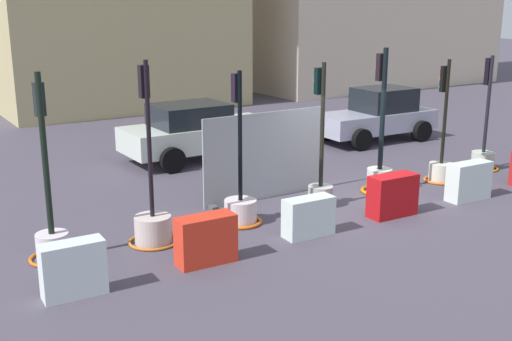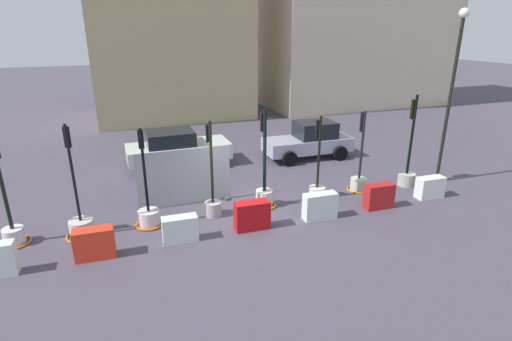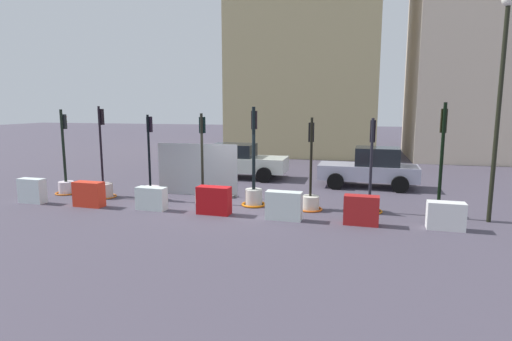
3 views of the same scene
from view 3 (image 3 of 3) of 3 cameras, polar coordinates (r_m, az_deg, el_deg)
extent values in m
plane|color=#4A4351|center=(14.48, -4.33, -4.98)|extent=(120.00, 120.00, 0.00)
cylinder|color=silver|center=(18.11, -24.84, -2.17)|extent=(0.58, 0.58, 0.49)
cylinder|color=black|center=(17.89, -25.19, 3.10)|extent=(0.11, 0.11, 2.86)
cube|color=black|center=(17.91, -25.11, 6.16)|extent=(0.19, 0.15, 0.58)
sphere|color=red|center=(17.96, -24.96, 6.79)|extent=(0.11, 0.11, 0.11)
sphere|color=orange|center=(17.96, -24.92, 6.18)|extent=(0.11, 0.11, 0.11)
sphere|color=green|center=(17.97, -24.88, 5.57)|extent=(0.11, 0.11, 0.11)
torus|color=orange|center=(18.15, -24.79, -2.83)|extent=(0.87, 0.87, 0.06)
cylinder|color=beige|center=(16.85, -20.42, -2.61)|extent=(0.70, 0.70, 0.54)
cylinder|color=black|center=(16.61, -20.75, 3.28)|extent=(0.08, 0.08, 2.94)
cube|color=black|center=(16.64, -20.72, 6.98)|extent=(0.17, 0.16, 0.59)
sphere|color=red|center=(16.72, -20.58, 7.67)|extent=(0.11, 0.11, 0.11)
sphere|color=orange|center=(16.72, -20.54, 7.00)|extent=(0.11, 0.11, 0.11)
sphere|color=green|center=(16.73, -20.51, 6.32)|extent=(0.11, 0.11, 0.11)
torus|color=orange|center=(16.90, -20.38, -3.40)|extent=(0.96, 0.96, 0.05)
cylinder|color=silver|center=(15.86, -14.42, -3.07)|extent=(0.68, 0.68, 0.51)
cylinder|color=black|center=(15.62, -14.65, 2.62)|extent=(0.09, 0.09, 2.66)
cube|color=black|center=(15.65, -14.58, 6.22)|extent=(0.17, 0.16, 0.57)
sphere|color=red|center=(15.73, -14.45, 6.93)|extent=(0.11, 0.11, 0.11)
sphere|color=orange|center=(15.74, -14.42, 6.24)|extent=(0.11, 0.11, 0.11)
sphere|color=green|center=(15.75, -14.39, 5.56)|extent=(0.11, 0.11, 0.11)
torus|color=orange|center=(15.91, -14.39, -3.83)|extent=(0.90, 0.90, 0.07)
cylinder|color=#ABA9A4|center=(14.98, -7.38, -3.62)|extent=(0.56, 0.56, 0.48)
cylinder|color=black|center=(14.71, -7.50, 2.52)|extent=(0.10, 0.10, 2.75)
cube|color=black|center=(14.76, -7.47, 6.28)|extent=(0.20, 0.19, 0.57)
sphere|color=red|center=(14.85, -7.41, 7.03)|extent=(0.11, 0.11, 0.11)
sphere|color=orange|center=(14.86, -7.40, 6.30)|extent=(0.11, 0.11, 0.11)
sphere|color=green|center=(14.87, -7.38, 5.56)|extent=(0.11, 0.11, 0.11)
cylinder|color=beige|center=(14.49, -0.32, -3.75)|extent=(0.60, 0.60, 0.59)
cylinder|color=black|center=(14.21, -0.33, 3.06)|extent=(0.12, 0.12, 2.87)
cube|color=black|center=(14.27, -0.26, 7.02)|extent=(0.19, 0.17, 0.63)
sphere|color=red|center=(14.36, -0.21, 7.87)|extent=(0.11, 0.11, 0.11)
sphere|color=orange|center=(14.36, -0.21, 7.04)|extent=(0.11, 0.11, 0.11)
sphere|color=green|center=(14.37, -0.21, 6.20)|extent=(0.11, 0.11, 0.11)
torus|color=orange|center=(14.55, -0.32, -4.72)|extent=(0.87, 0.87, 0.08)
cylinder|color=beige|center=(14.02, 7.53, -4.49)|extent=(0.60, 0.60, 0.48)
cylinder|color=black|center=(13.74, 7.67, 1.83)|extent=(0.09, 0.09, 2.63)
cube|color=black|center=(13.77, 7.69, 5.28)|extent=(0.18, 0.16, 0.64)
sphere|color=red|center=(13.84, 7.67, 6.18)|extent=(0.10, 0.10, 0.10)
sphere|color=orange|center=(13.85, 7.65, 5.30)|extent=(0.10, 0.10, 0.10)
sphere|color=green|center=(13.86, 7.63, 4.42)|extent=(0.10, 0.10, 0.10)
torus|color=orange|center=(14.07, 7.52, -5.30)|extent=(0.83, 0.83, 0.06)
cylinder|color=beige|center=(14.16, 15.46, -4.60)|extent=(0.62, 0.62, 0.48)
cylinder|color=black|center=(13.89, 15.72, 1.63)|extent=(0.09, 0.09, 2.62)
cube|color=black|center=(13.92, 15.91, 5.26)|extent=(0.17, 0.14, 0.72)
sphere|color=red|center=(13.99, 15.97, 6.26)|extent=(0.10, 0.10, 0.10)
sphere|color=orange|center=(14.00, 15.93, 5.28)|extent=(0.10, 0.10, 0.10)
sphere|color=green|center=(14.01, 15.89, 4.31)|extent=(0.10, 0.10, 0.10)
torus|color=orange|center=(14.21, 15.42, -5.42)|extent=(0.87, 0.87, 0.06)
cylinder|color=#ACB2A2|center=(14.19, 23.95, -5.01)|extent=(0.71, 0.71, 0.49)
cylinder|color=black|center=(13.89, 24.42, 2.21)|extent=(0.10, 0.10, 3.10)
cube|color=black|center=(13.94, 24.62, 6.29)|extent=(0.18, 0.13, 0.73)
sphere|color=red|center=(14.01, 24.64, 7.31)|extent=(0.11, 0.11, 0.11)
sphere|color=orange|center=(14.02, 24.57, 6.31)|extent=(0.11, 0.11, 0.11)
sphere|color=green|center=(14.03, 24.51, 5.31)|extent=(0.11, 0.11, 0.11)
cube|color=silver|center=(16.94, -28.65, -2.48)|extent=(1.00, 0.43, 0.89)
cube|color=red|center=(15.47, -22.19, -3.06)|extent=(1.07, 0.49, 0.87)
cube|color=silver|center=(14.34, -14.32, -3.79)|extent=(1.04, 0.46, 0.78)
cube|color=red|center=(13.40, -5.87, -4.15)|extent=(1.10, 0.51, 0.91)
cube|color=silver|center=(12.71, 3.89, -4.89)|extent=(1.13, 0.46, 0.89)
cube|color=#B11D1D|center=(12.55, 14.41, -5.36)|extent=(1.03, 0.47, 0.88)
cube|color=white|center=(12.90, 24.85, -5.73)|extent=(1.03, 0.50, 0.79)
cube|color=silver|center=(20.01, -2.19, 0.95)|extent=(4.52, 1.87, 0.68)
cube|color=black|center=(20.03, -3.18, 2.82)|extent=(2.06, 1.63, 0.62)
cylinder|color=black|center=(20.68, 2.28, 0.25)|extent=(0.71, 0.29, 0.70)
cylinder|color=black|center=(18.80, 1.11, -0.63)|extent=(0.71, 0.29, 0.70)
cylinder|color=black|center=(21.40, -5.09, 0.51)|extent=(0.71, 0.29, 0.70)
cylinder|color=black|center=(19.58, -6.90, -0.30)|extent=(0.71, 0.29, 0.70)
cube|color=#AAAAC1|center=(18.36, 15.24, -0.20)|extent=(4.20, 1.76, 0.63)
cube|color=black|center=(18.26, 16.49, 1.90)|extent=(1.85, 1.50, 0.76)
cylinder|color=black|center=(17.59, 10.97, -1.48)|extent=(0.69, 0.30, 0.69)
cylinder|color=black|center=(19.32, 11.40, -0.56)|extent=(0.69, 0.30, 0.69)
cylinder|color=black|center=(17.58, 19.36, -1.83)|extent=(0.69, 0.30, 0.69)
cylinder|color=black|center=(19.31, 19.04, -0.89)|extent=(0.69, 0.30, 0.69)
cube|color=tan|center=(30.66, 6.79, 16.73)|extent=(10.11, 6.83, 15.32)
cylinder|color=black|center=(13.98, 30.55, 6.30)|extent=(0.13, 0.13, 6.27)
sphere|color=silver|center=(14.28, 31.66, 19.55)|extent=(0.36, 0.36, 0.36)
cube|color=#9EA5AA|center=(16.18, -8.17, 0.12)|extent=(3.28, 0.04, 2.04)
cube|color=#4C4C4C|center=(16.96, -12.73, -2.94)|extent=(0.16, 0.50, 0.10)
cube|color=#4C4C4C|center=(15.87, -3.14, -3.54)|extent=(0.16, 0.50, 0.10)
camera|label=1|loc=(14.24, -64.69, 7.88)|focal=44.25mm
camera|label=2|loc=(8.77, -66.69, 20.37)|focal=28.01mm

